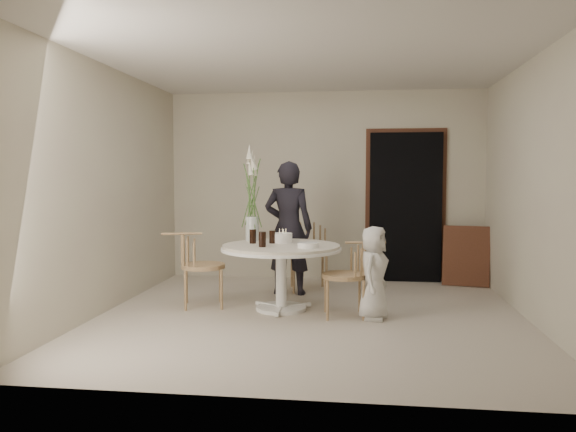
# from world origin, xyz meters

# --- Properties ---
(ground) EXTENTS (4.50, 4.50, 0.00)m
(ground) POSITION_xyz_m (0.00, 0.00, 0.00)
(ground) COLOR beige
(ground) RESTS_ON ground
(room_shell) EXTENTS (4.50, 4.50, 4.50)m
(room_shell) POSITION_xyz_m (0.00, 0.00, 1.62)
(room_shell) COLOR silver
(room_shell) RESTS_ON ground
(doorway) EXTENTS (1.00, 0.10, 2.10)m
(doorway) POSITION_xyz_m (1.15, 2.19, 1.05)
(doorway) COLOR black
(doorway) RESTS_ON ground
(door_trim) EXTENTS (1.12, 0.03, 2.22)m
(door_trim) POSITION_xyz_m (1.15, 2.23, 1.11)
(door_trim) COLOR #582C1E
(door_trim) RESTS_ON ground
(table) EXTENTS (1.33, 1.33, 0.73)m
(table) POSITION_xyz_m (-0.35, 0.25, 0.62)
(table) COLOR white
(table) RESTS_ON ground
(picture_frame) EXTENTS (0.64, 0.31, 0.81)m
(picture_frame) POSITION_xyz_m (1.95, 1.95, 0.41)
(picture_frame) COLOR #582C1E
(picture_frame) RESTS_ON ground
(chair_far) EXTENTS (0.56, 0.59, 0.91)m
(chair_far) POSITION_xyz_m (-0.17, 1.51, 0.59)
(chair_far) COLOR tan
(chair_far) RESTS_ON ground
(chair_right) EXTENTS (0.52, 0.48, 0.81)m
(chair_right) POSITION_xyz_m (0.46, 0.06, 0.52)
(chair_right) COLOR tan
(chair_right) RESTS_ON ground
(chair_left) EXTENTS (0.59, 0.56, 0.86)m
(chair_left) POSITION_xyz_m (-1.37, 0.28, 0.56)
(chair_left) COLOR tan
(chair_left) RESTS_ON ground
(girl) EXTENTS (0.64, 0.44, 1.68)m
(girl) POSITION_xyz_m (-0.38, 1.12, 0.84)
(girl) COLOR black
(girl) RESTS_ON ground
(boy) EXTENTS (0.43, 0.54, 0.97)m
(boy) POSITION_xyz_m (0.66, -0.03, 0.49)
(boy) COLOR silver
(boy) RESTS_ON ground
(birthday_cake) EXTENTS (0.23, 0.23, 0.16)m
(birthday_cake) POSITION_xyz_m (-0.36, 0.46, 0.78)
(birthday_cake) COLOR white
(birthday_cake) RESTS_ON table
(cola_tumbler_a) EXTENTS (0.07, 0.07, 0.14)m
(cola_tumbler_a) POSITION_xyz_m (-0.53, 0.06, 0.80)
(cola_tumbler_a) COLOR black
(cola_tumbler_a) RESTS_ON table
(cola_tumbler_b) EXTENTS (0.09, 0.09, 0.16)m
(cola_tumbler_b) POSITION_xyz_m (-0.52, 0.04, 0.81)
(cola_tumbler_b) COLOR black
(cola_tumbler_b) RESTS_ON table
(cola_tumbler_c) EXTENTS (0.08, 0.08, 0.16)m
(cola_tumbler_c) POSITION_xyz_m (-0.69, 0.34, 0.81)
(cola_tumbler_c) COLOR black
(cola_tumbler_c) RESTS_ON table
(cola_tumbler_d) EXTENTS (0.09, 0.09, 0.14)m
(cola_tumbler_d) POSITION_xyz_m (-0.47, 0.38, 0.80)
(cola_tumbler_d) COLOR black
(cola_tumbler_d) RESTS_ON table
(plate_stack) EXTENTS (0.26, 0.26, 0.06)m
(plate_stack) POSITION_xyz_m (-0.03, 0.03, 0.76)
(plate_stack) COLOR white
(plate_stack) RESTS_ON table
(flower_vase) EXTENTS (0.15, 0.15, 1.13)m
(flower_vase) POSITION_xyz_m (-0.75, 0.60, 1.23)
(flower_vase) COLOR silver
(flower_vase) RESTS_ON table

